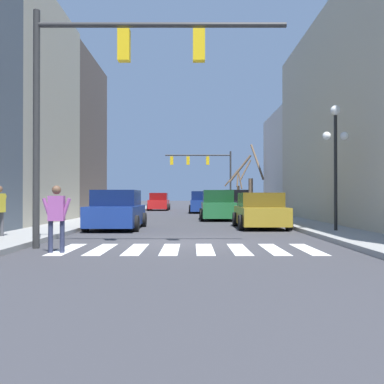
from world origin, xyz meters
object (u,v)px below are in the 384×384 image
(car_parked_left_near, at_px, (260,211))
(car_parked_right_mid, at_px, (159,202))
(car_parked_right_near, at_px, (218,206))
(car_driving_away_lane, at_px, (117,211))
(traffic_signal_near, at_px, (108,75))
(pedestrian_near_right_corner, at_px, (56,213))
(car_at_intersection, at_px, (235,204))
(car_parked_left_mid, at_px, (202,203))
(street_tree_left_far, at_px, (237,189))
(traffic_signal_far, at_px, (206,166))
(street_tree_left_near, at_px, (250,183))
(street_lamp_right_corner, at_px, (335,142))

(car_parked_left_near, height_order, car_parked_right_mid, car_parked_right_mid)
(car_parked_right_near, distance_m, car_driving_away_lane, 8.57)
(traffic_signal_near, distance_m, car_parked_right_mid, 32.28)
(car_parked_right_mid, bearing_deg, pedestrian_near_right_corner, 179.85)
(traffic_signal_near, height_order, car_at_intersection, traffic_signal_near)
(car_parked_left_mid, relative_size, car_at_intersection, 1.07)
(car_parked_left_mid, bearing_deg, street_tree_left_far, -20.16)
(car_at_intersection, bearing_deg, traffic_signal_near, 164.89)
(car_parked_right_near, distance_m, car_parked_right_mid, 18.48)
(traffic_signal_near, xyz_separation_m, car_at_intersection, (5.28, 19.56, -3.77))
(car_parked_left_near, distance_m, pedestrian_near_right_corner, 10.54)
(traffic_signal_far, relative_size, car_parked_right_mid, 1.48)
(street_tree_left_far, xyz_separation_m, street_tree_left_near, (0.17, -8.92, 0.38))
(traffic_signal_far, distance_m, car_parked_left_near, 26.29)
(car_parked_right_mid, distance_m, street_tree_left_far, 9.29)
(traffic_signal_far, bearing_deg, pedestrian_near_right_corner, -97.82)
(car_parked_right_near, bearing_deg, car_driving_away_lane, 146.92)
(street_lamp_right_corner, relative_size, car_parked_right_mid, 1.00)
(pedestrian_near_right_corner, xyz_separation_m, street_tree_left_near, (8.40, 28.29, 1.55))
(street_lamp_right_corner, height_order, pedestrian_near_right_corner, street_lamp_right_corner)
(car_parked_right_mid, relative_size, street_tree_left_near, 0.78)
(car_parked_right_mid, xyz_separation_m, car_at_intersection, (6.30, -12.47, 0.05))
(car_parked_left_mid, height_order, car_parked_left_near, car_parked_left_mid)
(traffic_signal_near, relative_size, street_tree_left_far, 1.63)
(traffic_signal_near, height_order, car_driving_away_lane, traffic_signal_near)
(car_parked_left_mid, distance_m, car_parked_left_near, 17.81)
(street_tree_left_far, bearing_deg, car_parked_left_near, -93.83)
(traffic_signal_near, distance_m, traffic_signal_far, 33.73)
(car_parked_right_near, relative_size, car_at_intersection, 1.02)
(car_at_intersection, bearing_deg, car_parked_right_near, 163.88)
(pedestrian_near_right_corner, bearing_deg, street_tree_left_near, -108.55)
(car_parked_left_near, bearing_deg, car_parked_right_mid, 14.24)
(car_parked_right_mid, distance_m, pedestrian_near_right_corner, 32.93)
(traffic_signal_near, height_order, street_tree_left_far, traffic_signal_near)
(street_tree_left_near, bearing_deg, car_parked_left_near, -96.05)
(street_lamp_right_corner, distance_m, car_parked_right_mid, 29.09)
(street_lamp_right_corner, height_order, car_at_intersection, street_lamp_right_corner)
(traffic_signal_far, distance_m, car_parked_left_mid, 9.06)
(traffic_signal_near, distance_m, car_parked_right_near, 15.14)
(car_driving_away_lane, height_order, street_tree_left_far, street_tree_left_far)
(street_tree_left_far, bearing_deg, street_lamp_right_corner, -89.44)
(traffic_signal_far, relative_size, street_lamp_right_corner, 1.48)
(street_lamp_right_corner, distance_m, car_parked_left_mid, 21.51)
(car_parked_right_near, bearing_deg, car_at_intersection, -16.12)
(traffic_signal_far, height_order, pedestrian_near_right_corner, traffic_signal_far)
(traffic_signal_near, distance_m, street_lamp_right_corner, 8.69)
(pedestrian_near_right_corner, distance_m, street_tree_left_far, 38.12)
(car_parked_right_near, bearing_deg, street_tree_left_far, -8.72)
(car_parked_left_mid, xyz_separation_m, car_at_intersection, (2.23, -5.66, 0.01))
(traffic_signal_near, height_order, car_parked_right_near, traffic_signal_near)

